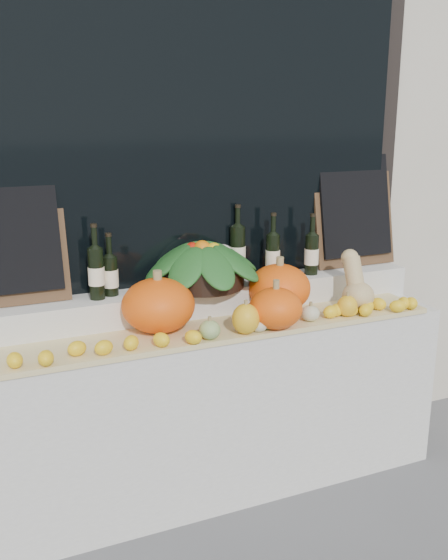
% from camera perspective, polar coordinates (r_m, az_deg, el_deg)
% --- Properties ---
extents(storefront_facade, '(7.00, 0.94, 4.50)m').
position_cam_1_polar(storefront_facade, '(3.58, -5.44, 20.92)').
color(storefront_facade, beige).
rests_on(storefront_facade, ground).
extents(display_sill, '(2.30, 0.55, 0.88)m').
position_cam_1_polar(display_sill, '(3.24, -0.54, -11.34)').
color(display_sill, silver).
rests_on(display_sill, ground).
extents(rear_tier, '(2.30, 0.25, 0.16)m').
position_cam_1_polar(rear_tier, '(3.17, -1.62, -1.79)').
color(rear_tier, silver).
rests_on(rear_tier, display_sill).
extents(straw_bedding, '(2.10, 0.32, 0.02)m').
position_cam_1_polar(straw_bedding, '(2.96, 0.39, -4.49)').
color(straw_bedding, tan).
rests_on(straw_bedding, display_sill).
extents(pumpkin_left, '(0.36, 0.36, 0.25)m').
position_cam_1_polar(pumpkin_left, '(2.87, -6.03, -2.31)').
color(pumpkin_left, '#FF5D0D').
rests_on(pumpkin_left, straw_bedding).
extents(pumpkin_right, '(0.34, 0.34, 0.24)m').
position_cam_1_polar(pumpkin_right, '(3.15, 5.08, -0.73)').
color(pumpkin_right, '#FF5D0D').
rests_on(pumpkin_right, straw_bedding).
extents(pumpkin_center, '(0.32, 0.32, 0.19)m').
position_cam_1_polar(pumpkin_center, '(2.91, 4.75, -2.59)').
color(pumpkin_center, '#FF5D0D').
rests_on(pumpkin_center, straw_bedding).
extents(butternut_squash, '(0.16, 0.22, 0.30)m').
position_cam_1_polar(butternut_squash, '(3.25, 11.98, -0.56)').
color(butternut_squash, tan).
rests_on(butternut_squash, straw_bedding).
extents(decorative_gourds, '(0.84, 0.14, 0.16)m').
position_cam_1_polar(decorative_gourds, '(2.91, 4.31, -3.46)').
color(decorative_gourds, '#316D20').
rests_on(decorative_gourds, straw_bedding).
extents(lemon_heap, '(2.20, 0.16, 0.06)m').
position_cam_1_polar(lemon_heap, '(2.85, 1.29, -4.35)').
color(lemon_heap, yellow).
rests_on(lemon_heap, straw_bedding).
extents(produce_bowl, '(0.64, 0.64, 0.24)m').
position_cam_1_polar(produce_bowl, '(3.10, -2.00, 1.53)').
color(produce_bowl, black).
rests_on(produce_bowl, rear_tier).
extents(wine_bottle_far_left, '(0.08, 0.08, 0.36)m').
position_cam_1_polar(wine_bottle_far_left, '(2.94, -11.60, 0.67)').
color(wine_bottle_far_left, black).
rests_on(wine_bottle_far_left, rear_tier).
extents(wine_bottle_near_left, '(0.08, 0.08, 0.30)m').
position_cam_1_polar(wine_bottle_near_left, '(3.00, -10.36, 0.45)').
color(wine_bottle_near_left, black).
rests_on(wine_bottle_near_left, rear_tier).
extents(wine_bottle_tall, '(0.08, 0.08, 0.39)m').
position_cam_1_polar(wine_bottle_tall, '(3.25, 1.25, 2.62)').
color(wine_bottle_tall, black).
rests_on(wine_bottle_tall, rear_tier).
extents(wine_bottle_near_right, '(0.08, 0.08, 0.34)m').
position_cam_1_polar(wine_bottle_near_right, '(3.27, 4.48, 2.29)').
color(wine_bottle_near_right, black).
rests_on(wine_bottle_near_right, rear_tier).
extents(wine_bottle_far_right, '(0.08, 0.08, 0.33)m').
position_cam_1_polar(wine_bottle_far_right, '(3.36, 8.01, 2.40)').
color(wine_bottle_far_right, black).
rests_on(wine_bottle_far_right, rear_tier).
extents(chalkboard_left, '(0.50, 0.15, 0.61)m').
position_cam_1_polar(chalkboard_left, '(2.94, -19.10, 3.97)').
color(chalkboard_left, '#4C331E').
rests_on(chalkboard_left, rear_tier).
extents(chalkboard_right, '(0.50, 0.15, 0.61)m').
position_cam_1_polar(chalkboard_right, '(3.57, 11.84, 6.41)').
color(chalkboard_right, '#4C331E').
rests_on(chalkboard_right, rear_tier).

